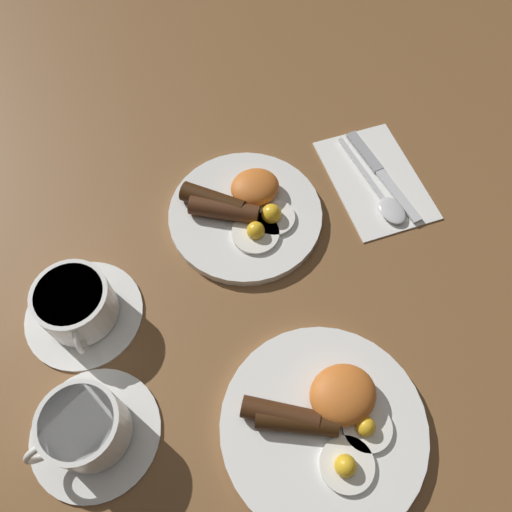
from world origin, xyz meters
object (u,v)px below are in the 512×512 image
breakfast_plate_far (325,422)px  teacup_near (78,306)px  teacup_far (87,429)px  spoon (386,202)px  knife (378,170)px  breakfast_plate_near (244,211)px

breakfast_plate_far → teacup_near: size_ratio=1.58×
teacup_far → spoon: size_ratio=0.86×
breakfast_plate_far → spoon: size_ratio=1.36×
teacup_far → breakfast_plate_far: bearing=160.6°
teacup_near → knife: size_ratio=0.82×
breakfast_plate_near → spoon: size_ratio=1.25×
breakfast_plate_near → knife: 0.23m
breakfast_plate_near → breakfast_plate_far: 0.32m
breakfast_plate_far → teacup_far: bearing=-19.4°
spoon → teacup_far: bearing=-74.5°
breakfast_plate_far → spoon: (-0.23, -0.26, -0.01)m
breakfast_plate_near → teacup_near: teacup_near is taller
teacup_near → spoon: bearing=-178.9°
breakfast_plate_far → teacup_near: (0.24, -0.25, 0.02)m
teacup_near → teacup_far: teacup_far is taller
breakfast_plate_near → breakfast_plate_far: breakfast_plate_far is taller
teacup_far → knife: size_ratio=0.82×
teacup_far → knife: 0.56m
spoon → breakfast_plate_near: bearing=-109.6°
teacup_near → teacup_far: (0.02, 0.16, 0.00)m
teacup_far → knife: teacup_far is taller
breakfast_plate_far → knife: size_ratio=1.30×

